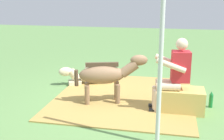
{
  "coord_description": "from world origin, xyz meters",
  "views": [
    {
      "loc": [
        -0.89,
        5.15,
        2.0
      ],
      "look_at": [
        0.22,
        -0.2,
        0.55
      ],
      "focal_mm": 46.59,
      "sensor_mm": 36.0,
      "label": 1
    }
  ],
  "objects_px": {
    "soda_bottle": "(211,100)",
    "tent_pole_left": "(161,51)",
    "pony_lying": "(94,75)",
    "pony_standing": "(107,75)",
    "hay_bale": "(181,100)",
    "person_seated": "(174,72)"
  },
  "relations": [
    {
      "from": "person_seated",
      "to": "pony_lying",
      "type": "xyz_separation_m",
      "value": [
        1.75,
        -1.25,
        -0.5
      ]
    },
    {
      "from": "hay_bale",
      "to": "person_seated",
      "type": "relative_size",
      "value": 0.59
    },
    {
      "from": "pony_standing",
      "to": "person_seated",
      "type": "bearing_deg",
      "value": 174.07
    },
    {
      "from": "hay_bale",
      "to": "soda_bottle",
      "type": "distance_m",
      "value": 0.6
    },
    {
      "from": "hay_bale",
      "to": "tent_pole_left",
      "type": "distance_m",
      "value": 1.7
    },
    {
      "from": "person_seated",
      "to": "pony_lying",
      "type": "distance_m",
      "value": 2.21
    },
    {
      "from": "pony_standing",
      "to": "tent_pole_left",
      "type": "bearing_deg",
      "value": 126.6
    },
    {
      "from": "soda_bottle",
      "to": "tent_pole_left",
      "type": "relative_size",
      "value": 0.12
    },
    {
      "from": "hay_bale",
      "to": "tent_pole_left",
      "type": "height_order",
      "value": "tent_pole_left"
    },
    {
      "from": "hay_bale",
      "to": "pony_lying",
      "type": "xyz_separation_m",
      "value": [
        1.91,
        -1.24,
        -0.01
      ]
    },
    {
      "from": "pony_lying",
      "to": "tent_pole_left",
      "type": "xyz_separation_m",
      "value": [
        -1.57,
        2.49,
        1.11
      ]
    },
    {
      "from": "pony_lying",
      "to": "soda_bottle",
      "type": "bearing_deg",
      "value": 158.61
    },
    {
      "from": "hay_bale",
      "to": "tent_pole_left",
      "type": "xyz_separation_m",
      "value": [
        0.34,
        1.25,
        1.1
      ]
    },
    {
      "from": "pony_lying",
      "to": "tent_pole_left",
      "type": "relative_size",
      "value": 0.51
    },
    {
      "from": "pony_standing",
      "to": "tent_pole_left",
      "type": "relative_size",
      "value": 0.51
    },
    {
      "from": "pony_lying",
      "to": "soda_bottle",
      "type": "relative_size",
      "value": 4.41
    },
    {
      "from": "soda_bottle",
      "to": "tent_pole_left",
      "type": "distance_m",
      "value": 2.11
    },
    {
      "from": "soda_bottle",
      "to": "hay_bale",
      "type": "bearing_deg",
      "value": 28.23
    },
    {
      "from": "hay_bale",
      "to": "person_seated",
      "type": "xyz_separation_m",
      "value": [
        0.16,
        0.01,
        0.49
      ]
    },
    {
      "from": "pony_standing",
      "to": "pony_lying",
      "type": "distance_m",
      "value": 1.31
    },
    {
      "from": "pony_standing",
      "to": "soda_bottle",
      "type": "relative_size",
      "value": 4.39
    },
    {
      "from": "hay_bale",
      "to": "pony_standing",
      "type": "relative_size",
      "value": 0.58
    }
  ]
}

